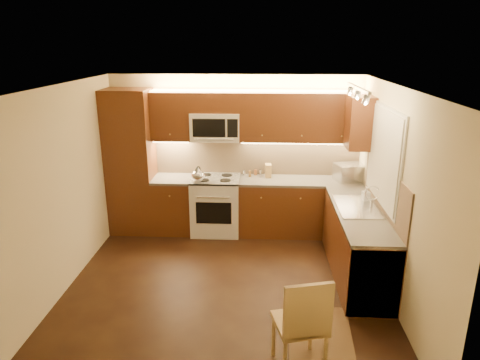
# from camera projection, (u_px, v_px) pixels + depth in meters

# --- Properties ---
(floor) EXTENTS (4.00, 4.00, 0.01)m
(floor) POSITION_uv_depth(u_px,v_px,m) (226.00, 286.00, 5.54)
(floor) COLOR black
(floor) RESTS_ON ground
(ceiling) EXTENTS (4.00, 4.00, 0.01)m
(ceiling) POSITION_uv_depth(u_px,v_px,m) (224.00, 87.00, 4.78)
(ceiling) COLOR beige
(ceiling) RESTS_ON ground
(wall_back) EXTENTS (4.00, 0.01, 2.50)m
(wall_back) POSITION_uv_depth(u_px,v_px,m) (236.00, 153.00, 7.06)
(wall_back) COLOR beige
(wall_back) RESTS_ON ground
(wall_front) EXTENTS (4.00, 0.01, 2.50)m
(wall_front) POSITION_uv_depth(u_px,v_px,m) (202.00, 282.00, 3.26)
(wall_front) COLOR beige
(wall_front) RESTS_ON ground
(wall_left) EXTENTS (0.01, 4.00, 2.50)m
(wall_left) POSITION_uv_depth(u_px,v_px,m) (61.00, 191.00, 5.26)
(wall_left) COLOR beige
(wall_left) RESTS_ON ground
(wall_right) EXTENTS (0.01, 4.00, 2.50)m
(wall_right) POSITION_uv_depth(u_px,v_px,m) (395.00, 197.00, 5.06)
(wall_right) COLOR beige
(wall_right) RESTS_ON ground
(pantry) EXTENTS (0.70, 0.60, 2.30)m
(pantry) POSITION_uv_depth(u_px,v_px,m) (131.00, 162.00, 6.89)
(pantry) COLOR #47220F
(pantry) RESTS_ON floor
(base_cab_back_left) EXTENTS (0.62, 0.60, 0.86)m
(base_cab_back_left) POSITION_uv_depth(u_px,v_px,m) (174.00, 205.00, 7.08)
(base_cab_back_left) COLOR #47220F
(base_cab_back_left) RESTS_ON floor
(counter_back_left) EXTENTS (0.62, 0.60, 0.04)m
(counter_back_left) POSITION_uv_depth(u_px,v_px,m) (173.00, 179.00, 6.94)
(counter_back_left) COLOR #393733
(counter_back_left) RESTS_ON base_cab_back_left
(base_cab_back_right) EXTENTS (1.92, 0.60, 0.86)m
(base_cab_back_right) POSITION_uv_depth(u_px,v_px,m) (299.00, 208.00, 6.98)
(base_cab_back_right) COLOR #47220F
(base_cab_back_right) RESTS_ON floor
(counter_back_right) EXTENTS (1.92, 0.60, 0.04)m
(counter_back_right) POSITION_uv_depth(u_px,v_px,m) (300.00, 181.00, 6.84)
(counter_back_right) COLOR #393733
(counter_back_right) RESTS_ON base_cab_back_right
(base_cab_right) EXTENTS (0.60, 2.00, 0.86)m
(base_cab_right) POSITION_uv_depth(u_px,v_px,m) (357.00, 245.00, 5.71)
(base_cab_right) COLOR #47220F
(base_cab_right) RESTS_ON floor
(counter_right) EXTENTS (0.60, 2.00, 0.04)m
(counter_right) POSITION_uv_depth(u_px,v_px,m) (360.00, 213.00, 5.57)
(counter_right) COLOR #393733
(counter_right) RESTS_ON base_cab_right
(dishwasher) EXTENTS (0.58, 0.60, 0.84)m
(dishwasher) POSITION_uv_depth(u_px,v_px,m) (369.00, 271.00, 5.04)
(dishwasher) COLOR silver
(dishwasher) RESTS_ON floor
(backsplash_back) EXTENTS (3.30, 0.02, 0.60)m
(backsplash_back) POSITION_uv_depth(u_px,v_px,m) (257.00, 156.00, 7.05)
(backsplash_back) COLOR tan
(backsplash_back) RESTS_ON wall_back
(backsplash_right) EXTENTS (0.02, 2.00, 0.60)m
(backsplash_right) POSITION_uv_depth(u_px,v_px,m) (385.00, 190.00, 5.46)
(backsplash_right) COLOR tan
(backsplash_right) RESTS_ON wall_right
(upper_cab_back_left) EXTENTS (0.62, 0.35, 0.75)m
(upper_cab_back_left) POSITION_uv_depth(u_px,v_px,m) (171.00, 116.00, 6.76)
(upper_cab_back_left) COLOR #47220F
(upper_cab_back_left) RESTS_ON wall_back
(upper_cab_back_right) EXTENTS (1.92, 0.35, 0.75)m
(upper_cab_back_right) POSITION_uv_depth(u_px,v_px,m) (302.00, 117.00, 6.66)
(upper_cab_back_right) COLOR #47220F
(upper_cab_back_right) RESTS_ON wall_back
(upper_cab_bridge) EXTENTS (0.76, 0.35, 0.31)m
(upper_cab_bridge) POSITION_uv_depth(u_px,v_px,m) (215.00, 102.00, 6.66)
(upper_cab_bridge) COLOR #47220F
(upper_cab_bridge) RESTS_ON wall_back
(upper_cab_right_corner) EXTENTS (0.35, 0.50, 0.75)m
(upper_cab_right_corner) POSITION_uv_depth(u_px,v_px,m) (360.00, 122.00, 6.21)
(upper_cab_right_corner) COLOR #47220F
(upper_cab_right_corner) RESTS_ON wall_right
(stove) EXTENTS (0.76, 0.65, 0.92)m
(stove) POSITION_uv_depth(u_px,v_px,m) (216.00, 205.00, 7.01)
(stove) COLOR silver
(stove) RESTS_ON floor
(microwave) EXTENTS (0.76, 0.38, 0.44)m
(microwave) POSITION_uv_depth(u_px,v_px,m) (216.00, 126.00, 6.76)
(microwave) COLOR silver
(microwave) RESTS_ON wall_back
(window_frame) EXTENTS (0.03, 1.44, 1.24)m
(window_frame) POSITION_uv_depth(u_px,v_px,m) (385.00, 156.00, 5.48)
(window_frame) COLOR silver
(window_frame) RESTS_ON wall_right
(window_blinds) EXTENTS (0.02, 1.36, 1.16)m
(window_blinds) POSITION_uv_depth(u_px,v_px,m) (383.00, 156.00, 5.48)
(window_blinds) COLOR silver
(window_blinds) RESTS_ON wall_right
(sink) EXTENTS (0.52, 0.86, 0.15)m
(sink) POSITION_uv_depth(u_px,v_px,m) (358.00, 202.00, 5.68)
(sink) COLOR silver
(sink) RESTS_ON counter_right
(faucet) EXTENTS (0.20, 0.04, 0.30)m
(faucet) POSITION_uv_depth(u_px,v_px,m) (372.00, 197.00, 5.65)
(faucet) COLOR silver
(faucet) RESTS_ON counter_right
(track_light_bar) EXTENTS (0.04, 1.20, 0.03)m
(track_light_bar) POSITION_uv_depth(u_px,v_px,m) (358.00, 88.00, 5.10)
(track_light_bar) COLOR silver
(track_light_bar) RESTS_ON ceiling
(kettle) EXTENTS (0.27, 0.27, 0.25)m
(kettle) POSITION_uv_depth(u_px,v_px,m) (198.00, 174.00, 6.66)
(kettle) COLOR silver
(kettle) RESTS_ON stove
(toaster_oven) EXTENTS (0.52, 0.44, 0.27)m
(toaster_oven) POSITION_uv_depth(u_px,v_px,m) (350.00, 172.00, 6.77)
(toaster_oven) COLOR silver
(toaster_oven) RESTS_ON counter_back_right
(knife_block) EXTENTS (0.11, 0.16, 0.21)m
(knife_block) POSITION_uv_depth(u_px,v_px,m) (268.00, 171.00, 6.96)
(knife_block) COLOR olive
(knife_block) RESTS_ON counter_back_right
(spice_jar_a) EXTENTS (0.06, 0.06, 0.09)m
(spice_jar_a) POSITION_uv_depth(u_px,v_px,m) (260.00, 172.00, 7.08)
(spice_jar_a) COLOR silver
(spice_jar_a) RESTS_ON counter_back_right
(spice_jar_b) EXTENTS (0.05, 0.05, 0.10)m
(spice_jar_b) POSITION_uv_depth(u_px,v_px,m) (250.00, 174.00, 6.98)
(spice_jar_b) COLOR brown
(spice_jar_b) RESTS_ON counter_back_right
(spice_jar_c) EXTENTS (0.04, 0.04, 0.09)m
(spice_jar_c) POSITION_uv_depth(u_px,v_px,m) (244.00, 173.00, 7.05)
(spice_jar_c) COLOR silver
(spice_jar_c) RESTS_ON counter_back_right
(spice_jar_d) EXTENTS (0.06, 0.06, 0.09)m
(spice_jar_d) POSITION_uv_depth(u_px,v_px,m) (255.00, 172.00, 7.07)
(spice_jar_d) COLOR brown
(spice_jar_d) RESTS_ON counter_back_right
(soap_bottle) EXTENTS (0.11, 0.11, 0.21)m
(soap_bottle) POSITION_uv_depth(u_px,v_px,m) (366.00, 194.00, 5.89)
(soap_bottle) COLOR silver
(soap_bottle) RESTS_ON counter_right
(rug) EXTENTS (0.71, 1.02, 0.01)m
(rug) POSITION_uv_depth(u_px,v_px,m) (320.00, 333.00, 4.63)
(rug) COLOR black
(rug) RESTS_ON floor
(dining_chair) EXTENTS (0.54, 0.54, 1.01)m
(dining_chair) POSITION_uv_depth(u_px,v_px,m) (300.00, 321.00, 4.02)
(dining_chair) COLOR olive
(dining_chair) RESTS_ON floor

